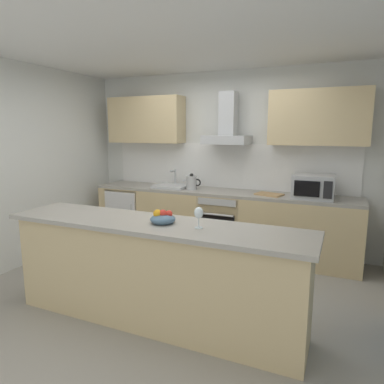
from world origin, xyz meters
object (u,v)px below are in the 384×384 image
range_hood (227,128)px  fruit_bowl (163,218)px  sink (172,186)px  chopping_board (269,194)px  oven (223,222)px  microwave (313,187)px  wine_glass (199,214)px  kettle (192,182)px  refrigerator (131,214)px

range_hood → fruit_bowl: bearing=-86.8°
range_hood → sink: bearing=-171.9°
chopping_board → oven: bearing=177.9°
range_hood → chopping_board: bearing=-13.3°
microwave → wine_glass: bearing=-110.3°
kettle → range_hood: 0.93m
sink → chopping_board: bearing=-1.3°
chopping_board → range_hood: bearing=166.7°
refrigerator → oven: bearing=0.1°
kettle → range_hood: bearing=18.9°
oven → sink: sink is taller
microwave → kettle: (-1.67, -0.01, -0.04)m
refrigerator → wine_glass: size_ratio=4.78×
range_hood → wine_glass: bearing=-77.8°
microwave → chopping_board: (-0.55, 0.00, -0.14)m
range_hood → fruit_bowl: (0.12, -2.13, -0.79)m
range_hood → chopping_board: range_hood is taller
refrigerator → sink: (0.74, 0.01, 0.50)m
fruit_bowl → wine_glass: bearing=-2.4°
microwave → sink: 2.03m
range_hood → fruit_bowl: size_ratio=3.27×
wine_glass → fruit_bowl: (-0.35, 0.01, -0.08)m
refrigerator → fruit_bowl: size_ratio=3.86×
oven → sink: (-0.83, 0.01, 0.47)m
oven → range_hood: bearing=90.0°
wine_glass → kettle: bearing=115.4°
wine_glass → microwave: bearing=69.7°
refrigerator → kettle: size_ratio=2.94×
oven → fruit_bowl: (0.12, -2.00, 0.53)m
oven → chopping_board: bearing=-2.1°
oven → fruit_bowl: bearing=-86.6°
oven → refrigerator: (-1.57, -0.00, -0.03)m
oven → chopping_board: size_ratio=2.35×
refrigerator → chopping_board: chopping_board is taller
microwave → wine_glass: 2.12m
oven → microwave: microwave is taller
refrigerator → microwave: bearing=-0.5°
range_hood → wine_glass: size_ratio=4.05×
refrigerator → wine_glass: wine_glass is taller
oven → sink: 0.95m
kettle → chopping_board: 1.13m
oven → kettle: size_ratio=2.77×
kettle → microwave: bearing=0.2°
kettle → fruit_bowl: (0.60, -1.97, -0.01)m
wine_glass → chopping_board: wine_glass is taller
range_hood → wine_glass: (0.46, -2.14, -0.71)m
refrigerator → range_hood: 2.09m
oven → chopping_board: chopping_board is taller
kettle → oven: bearing=4.0°
microwave → chopping_board: 0.57m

